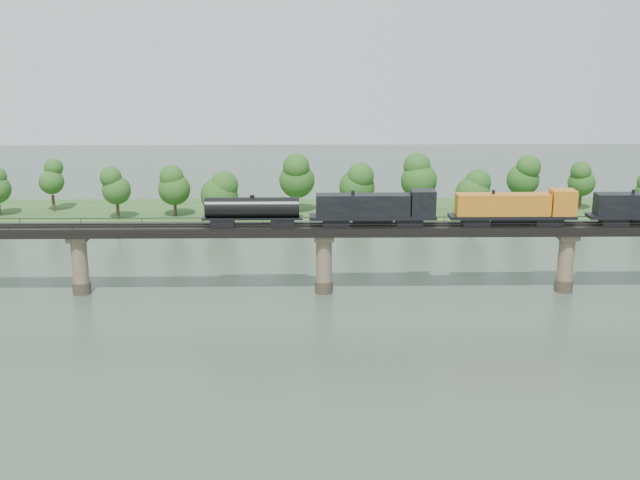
{
  "coord_description": "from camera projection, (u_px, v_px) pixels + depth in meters",
  "views": [
    {
      "loc": [
        -2.66,
        -96.22,
        42.93
      ],
      "look_at": [
        -0.65,
        30.0,
        9.0
      ],
      "focal_mm": 45.0,
      "sensor_mm": 36.0,
      "label": 1
    }
  ],
  "objects": [
    {
      "name": "bridge",
      "position": [
        324.0,
        261.0,
        131.64
      ],
      "size": [
        236.0,
        30.0,
        11.5
      ],
      "color": "#473A2D",
      "rests_on": "ground"
    },
    {
      "name": "far_treeline",
      "position": [
        283.0,
        182.0,
        179.43
      ],
      "size": [
        289.06,
        17.54,
        13.6
      ],
      "color": "#382619",
      "rests_on": "far_bank"
    },
    {
      "name": "bridge_superstructure",
      "position": [
        324.0,
        223.0,
        130.0
      ],
      "size": [
        220.0,
        4.9,
        0.75
      ],
      "color": "black",
      "rests_on": "bridge"
    },
    {
      "name": "ground",
      "position": [
        329.0,
        367.0,
        104.09
      ],
      "size": [
        400.0,
        400.0,
        0.0
      ],
      "primitive_type": "plane",
      "color": "#324033",
      "rests_on": "ground"
    },
    {
      "name": "freight_train",
      "position": [
        467.0,
        208.0,
        129.72
      ],
      "size": [
        83.23,
        3.24,
        5.73
      ],
      "color": "black",
      "rests_on": "bridge"
    },
    {
      "name": "far_bank",
      "position": [
        319.0,
        213.0,
        185.96
      ],
      "size": [
        300.0,
        24.0,
        1.6
      ],
      "primitive_type": "cube",
      "color": "#294C1E",
      "rests_on": "ground"
    }
  ]
}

